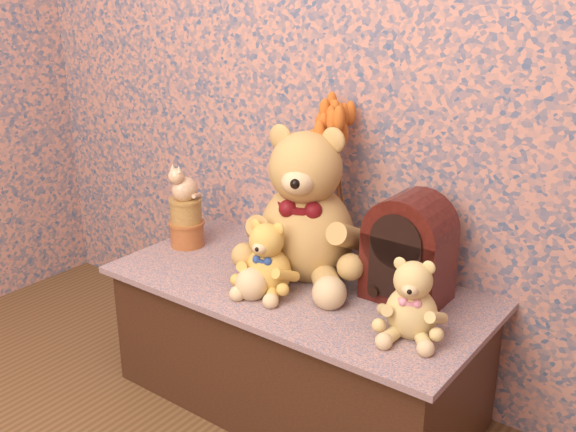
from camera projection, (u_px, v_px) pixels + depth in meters
name	position (u px, v px, depth m)	size (l,w,h in m)	color
display_shelf	(297.00, 343.00, 2.17)	(1.20, 0.59, 0.43)	#3A4D77
teddy_large	(307.00, 196.00, 2.09)	(0.41, 0.49, 0.52)	#AF7B43
teddy_medium	(268.00, 253.00, 2.01)	(0.19, 0.23, 0.24)	#B98834
teddy_small	(413.00, 294.00, 1.76)	(0.19, 0.22, 0.24)	#DCBE68
cathedral_radio	(409.00, 247.00, 1.95)	(0.24, 0.17, 0.33)	#380F0A
ceramic_vase	(326.00, 239.00, 2.20)	(0.11, 0.11, 0.19)	tan
dried_stalks	(327.00, 151.00, 2.10)	(0.21, 0.21, 0.40)	#CA5D20
biscuit_tin_lower	(187.00, 234.00, 2.38)	(0.12, 0.12, 0.09)	#C18738
biscuit_tin_upper	(186.00, 211.00, 2.35)	(0.11, 0.11, 0.09)	#D8C35E
cat_figurine	(184.00, 181.00, 2.31)	(0.10, 0.11, 0.13)	silver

